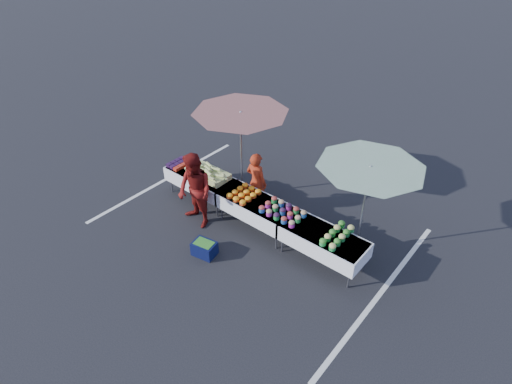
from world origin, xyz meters
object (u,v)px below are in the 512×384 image
Objects in this scene: customer at (195,191)px; umbrella_left at (241,120)px; table_right at (323,240)px; table_center at (256,207)px; vendor at (256,182)px; storage_bin at (204,248)px; table_left at (201,179)px; umbrella_right at (369,174)px.

customer is 1.98m from umbrella_left.
table_right is at bearing -15.27° from umbrella_left.
customer is (-1.16, -0.77, 0.34)m from table_center.
table_center is 1.01× the size of customer.
vendor reaches higher than storage_bin.
vendor is at bearing 128.89° from table_center.
customer reaches higher than table_left.
storage_bin is at bearing -26.76° from customer.
vendor is 0.65× the size of umbrella_left.
table_center is at bearing 68.91° from storage_bin.
customer is 3.86m from umbrella_right.
table_right is 3.41m from umbrella_left.
storage_bin is (-2.06, -1.43, -0.42)m from table_right.
vendor is at bearing 84.53° from storage_bin.
umbrella_left reaches higher than table_right.
customer reaches higher than storage_bin.
table_center is at bearing -35.31° from umbrella_left.
umbrella_left reaches higher than table_left.
table_right is 2.32m from vendor.
umbrella_right is (3.36, 1.57, 1.06)m from customer.
table_right is at bearing 0.00° from table_left.
vendor is at bearing 166.23° from table_right.
umbrella_right is at bearing 11.30° from table_left.
table_left reaches higher than storage_bin.
vendor is at bearing 22.07° from table_left.
umbrella_left is 3.34m from umbrella_right.
table_center is at bearing 43.36° from customer.
vendor reaches higher than table_left.
table_left is 1.18× the size of vendor.
table_right is 1.01× the size of customer.
table_right is at bearing 24.11° from storage_bin.
umbrella_right is (3.33, 0.00, -0.14)m from umbrella_left.
table_center is 1.51m from storage_bin.
table_right is 1.66m from umbrella_right.
table_right is (1.80, 0.00, 0.00)m from table_center.
table_center is 0.77× the size of umbrella_left.
customer is 0.76× the size of umbrella_left.
umbrella_right is at bearing -175.04° from vendor.
storage_bin is (-0.26, -1.43, -0.42)m from table_center.
umbrella_left reaches higher than customer.
vendor is 2.92m from umbrella_right.
table_center is 3.35× the size of storage_bin.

